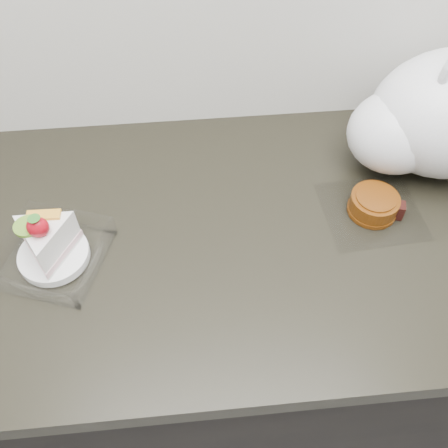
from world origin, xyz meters
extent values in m
cube|color=black|center=(0.00, 1.69, 0.43)|extent=(2.00, 0.60, 0.86)
cube|color=black|center=(0.00, 1.69, 0.88)|extent=(2.04, 0.64, 0.04)
cube|color=white|center=(-0.33, 1.65, 0.90)|extent=(0.21, 0.21, 0.00)
cylinder|color=white|center=(-0.33, 1.65, 0.91)|extent=(0.12, 0.12, 0.02)
ellipsoid|color=red|center=(-0.33, 1.64, 1.01)|extent=(0.03, 0.03, 0.04)
cone|color=#2D7223|center=(-0.33, 1.64, 1.02)|extent=(0.02, 0.02, 0.01)
cylinder|color=#78A630|center=(-0.35, 1.65, 0.99)|extent=(0.04, 0.04, 0.01)
cube|color=gold|center=(-0.33, 1.68, 0.99)|extent=(0.05, 0.02, 0.01)
cube|color=white|center=(0.24, 1.71, 0.90)|extent=(0.19, 0.18, 0.00)
cylinder|color=#66340C|center=(0.24, 1.71, 0.92)|extent=(0.11, 0.11, 0.04)
cylinder|color=#66340C|center=(0.24, 1.71, 0.91)|extent=(0.11, 0.11, 0.01)
cylinder|color=#66340C|center=(0.24, 1.71, 0.94)|extent=(0.09, 0.09, 0.00)
cube|color=black|center=(0.28, 1.69, 0.92)|extent=(0.03, 0.03, 0.03)
ellipsoid|color=white|center=(0.30, 1.82, 0.99)|extent=(0.23, 0.21, 0.15)
camera|label=1|loc=(-0.09, 1.14, 1.62)|focal=40.00mm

